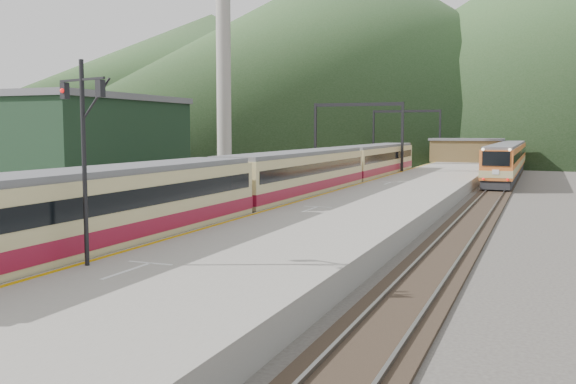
% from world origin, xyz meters
% --- Properties ---
extents(track_main, '(2.60, 200.00, 0.23)m').
position_xyz_m(track_main, '(0.00, 40.00, 0.07)').
color(track_main, black).
rests_on(track_main, ground).
extents(track_far, '(2.60, 200.00, 0.23)m').
position_xyz_m(track_far, '(-5.00, 40.00, 0.07)').
color(track_far, black).
rests_on(track_far, ground).
extents(track_second, '(2.60, 200.00, 0.23)m').
position_xyz_m(track_second, '(11.50, 40.00, 0.07)').
color(track_second, black).
rests_on(track_second, ground).
extents(platform, '(8.00, 100.00, 1.00)m').
position_xyz_m(platform, '(5.60, 38.00, 0.50)').
color(platform, gray).
rests_on(platform, ground).
extents(gantry_near, '(9.55, 0.25, 8.00)m').
position_xyz_m(gantry_near, '(-2.85, 55.00, 5.59)').
color(gantry_near, black).
rests_on(gantry_near, ground).
extents(gantry_far, '(9.55, 0.25, 8.00)m').
position_xyz_m(gantry_far, '(-2.85, 80.00, 5.59)').
color(gantry_far, black).
rests_on(gantry_far, ground).
extents(warehouse, '(14.50, 20.50, 8.60)m').
position_xyz_m(warehouse, '(-28.00, 42.00, 4.32)').
color(warehouse, black).
rests_on(warehouse, ground).
extents(smokestack, '(1.80, 1.80, 30.00)m').
position_xyz_m(smokestack, '(-22.00, 62.00, 15.00)').
color(smokestack, '#9E998E').
rests_on(smokestack, ground).
extents(station_shed, '(9.40, 4.40, 3.10)m').
position_xyz_m(station_shed, '(5.60, 78.00, 2.57)').
color(station_shed, brown).
rests_on(station_shed, platform).
extents(hill_a, '(180.00, 180.00, 60.00)m').
position_xyz_m(hill_a, '(-40.00, 190.00, 30.00)').
color(hill_a, '#28471F').
rests_on(hill_a, ground).
extents(hill_d, '(200.00, 200.00, 55.00)m').
position_xyz_m(hill_d, '(-120.00, 240.00, 27.50)').
color(hill_d, '#28471F').
rests_on(hill_d, ground).
extents(main_train, '(3.04, 62.38, 3.71)m').
position_xyz_m(main_train, '(0.00, 30.40, 2.09)').
color(main_train, tan).
rests_on(main_train, track_main).
extents(second_train, '(2.67, 36.40, 3.26)m').
position_xyz_m(second_train, '(11.50, 63.85, 1.86)').
color(second_train, '#D16629').
rests_on(second_train, track_second).
extents(signal_mast, '(2.13, 0.74, 6.26)m').
position_xyz_m(signal_mast, '(2.18, 6.21, 4.84)').
color(signal_mast, black).
rests_on(signal_mast, platform).
extents(short_signal_b, '(0.25, 0.20, 2.27)m').
position_xyz_m(short_signal_b, '(-2.95, 25.76, 1.46)').
color(short_signal_b, black).
rests_on(short_signal_b, ground).
extents(short_signal_c, '(0.26, 0.22, 2.27)m').
position_xyz_m(short_signal_c, '(-6.79, 20.90, 1.46)').
color(short_signal_c, black).
rests_on(short_signal_c, ground).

